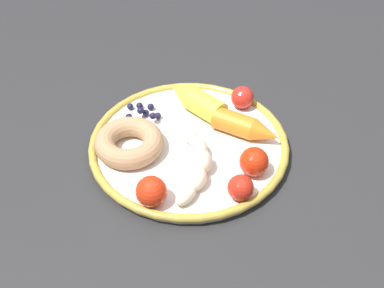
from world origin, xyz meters
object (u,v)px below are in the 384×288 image
tomato_far (241,188)px  carrot_yellow (195,100)px  donut (129,143)px  tomato_mid (151,191)px  carrot_orange (247,127)px  tomato_near (254,162)px  blueberry_pile (143,111)px  plate (192,145)px  tomato_extra (242,97)px  banana (196,163)px  dining_table (186,207)px

tomato_far → carrot_yellow: bearing=-157.1°
donut → tomato_mid: size_ratio=2.39×
carrot_orange → tomato_near: (0.07, 0.01, 0.00)m
blueberry_pile → carrot_yellow: bearing=105.1°
blueberry_pile → tomato_far: size_ratio=1.60×
plate → blueberry_pile: blueberry_pile is taller
donut → tomato_near: (0.03, 0.18, 0.01)m
carrot_orange → tomato_mid: size_ratio=2.58×
blueberry_pile → tomato_extra: 0.15m
banana → blueberry_pile: (-0.11, -0.09, -0.00)m
dining_table → carrot_yellow: carrot_yellow is taller
carrot_yellow → banana: bearing=5.7°
dining_table → banana: size_ratio=7.21×
dining_table → donut: size_ratio=11.51×
carrot_orange → tomato_mid: bearing=-40.2°
carrot_yellow → tomato_far: 0.19m
tomato_mid → blueberry_pile: bearing=-167.2°
banana → carrot_yellow: (-0.13, -0.01, 0.01)m
carrot_orange → carrot_yellow: bearing=-124.3°
tomato_mid → tomato_far: 0.11m
dining_table → tomato_near: tomato_near is taller
carrot_yellow → tomato_far: carrot_yellow is taller
plate → carrot_yellow: bearing=-178.5°
tomato_far → tomato_near: bearing=160.4°
blueberry_pile → banana: bearing=40.1°
banana → tomato_mid: 0.08m
donut → blueberry_pile: bearing=175.2°
carrot_orange → tomato_mid: tomato_mid is taller
plate → tomato_near: 0.10m
plate → tomato_far: tomato_far is taller
dining_table → plate: bearing=173.8°
tomato_mid → carrot_orange: bearing=139.8°
plate → tomato_mid: size_ratio=7.05×
tomato_mid → dining_table: bearing=153.4°
dining_table → blueberry_pile: blueberry_pile is taller
banana → carrot_orange: carrot_orange is taller
blueberry_pile → plate: bearing=54.2°
blueberry_pile → tomato_near: bearing=57.7°
tomato_mid → tomato_far: bearing=100.0°
dining_table → donut: 0.14m
carrot_orange → blueberry_pile: 0.16m
plate → tomato_mid: (0.12, -0.04, 0.02)m
carrot_orange → blueberry_pile: carrot_orange is taller
carrot_orange → tomato_extra: (-0.07, -0.01, 0.00)m
dining_table → carrot_yellow: bearing=178.8°
carrot_yellow → tomato_far: size_ratio=2.95×
plate → banana: bearing=12.1°
carrot_orange → tomato_extra: tomato_extra is taller
donut → tomato_mid: (0.09, 0.05, 0.01)m
dining_table → tomato_mid: (0.07, -0.04, 0.11)m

